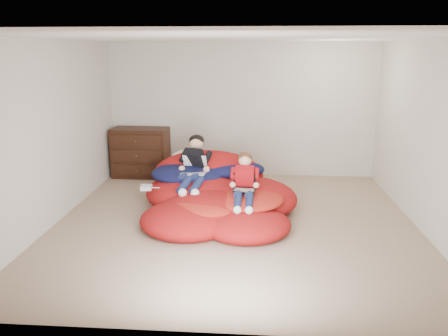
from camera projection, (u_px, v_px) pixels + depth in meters
The scene contains 9 objects.
room_shell at pixel (235, 208), 6.08m from camera, with size 5.10×5.10×2.77m.
dresser at pixel (141, 153), 8.29m from camera, with size 1.06×0.60×0.93m.
beanbag_pile at pixel (215, 196), 6.48m from camera, with size 2.32×2.34×0.87m.
cream_pillow at pixel (185, 159), 7.16m from camera, with size 0.45×0.29×0.29m, color beige.
older_boy at pixel (194, 163), 6.60m from camera, with size 0.42×1.06×0.72m.
younger_boy at pixel (244, 180), 5.99m from camera, with size 0.28×0.87×0.65m.
laptop_white at pixel (194, 168), 6.57m from camera, with size 0.38×0.39×0.24m.
laptop_black at pixel (244, 185), 6.00m from camera, with size 0.33×0.35×0.21m.
power_adapter at pixel (146, 187), 6.32m from camera, with size 0.16×0.16×0.06m, color silver.
Camera 1 is at (0.26, -5.72, 2.33)m, focal length 35.00 mm.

